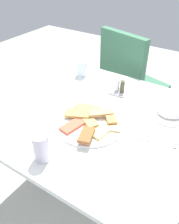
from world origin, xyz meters
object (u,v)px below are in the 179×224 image
drinking_glass (82,69)px  paper_napkin (158,140)px  pide_platter (90,122)px  dining_table (89,123)px  dining_chair (129,80)px  salad_plate_greens (171,112)px  soda_can (41,147)px  condiment_caddy (120,89)px  spoon (159,137)px  fork (157,142)px

drinking_glass → paper_napkin: drinking_glass is taller
pide_platter → drinking_glass: 0.53m
pide_platter → paper_napkin: pide_platter is taller
dining_table → pide_platter: 0.13m
dining_table → drinking_glass: size_ratio=11.45×
pide_platter → dining_table: bearing=125.2°
dining_chair → paper_napkin: (0.48, -0.75, 0.17)m
salad_plate_greens → paper_napkin: salad_plate_greens is taller
pide_platter → soda_can: soda_can is taller
dining_chair → condiment_caddy: bearing=-72.9°
soda_can → condiment_caddy: 0.63m
dining_table → spoon: bearing=0.7°
dining_chair → fork: 0.92m
dining_chair → dining_table: bearing=-81.7°
dining_table → salad_plate_greens: bearing=30.0°
dining_table → soda_can: bearing=-87.1°
salad_plate_greens → dining_table: bearing=-150.0°
fork → condiment_caddy: 0.44m
salad_plate_greens → spoon: (0.02, -0.20, -0.02)m
drinking_glass → fork: (0.65, -0.36, -0.04)m
dining_chair → pide_platter: 0.86m
drinking_glass → salad_plate_greens: bearing=-10.7°
dining_table → condiment_caddy: condiment_caddy is taller
fork → paper_napkin: bearing=77.2°
dining_table → paper_napkin: paper_napkin is taller
salad_plate_greens → condiment_caddy: size_ratio=2.28×
drinking_glass → paper_napkin: bearing=-27.6°
condiment_caddy → drinking_glass: bearing=167.9°
dining_table → spoon: 0.38m
drinking_glass → fork: drinking_glass is taller
pide_platter → paper_napkin: (0.31, 0.07, -0.01)m
pide_platter → drinking_glass: drinking_glass is taller
dining_table → fork: fork is taller
soda_can → paper_napkin: 0.51m
drinking_glass → dining_chair: bearing=68.2°
spoon → fork: bearing=-101.5°
fork → condiment_caddy: bearing=126.3°
pide_platter → spoon: bearing=15.5°
dining_chair → fork: dining_chair is taller
dining_table → pide_platter: size_ratio=3.30×
dining_table → paper_napkin: 0.38m
dining_table → paper_napkin: (0.37, -0.01, 0.07)m
dining_chair → pide_platter: size_ratio=2.75×
dining_table → soda_can: (0.02, -0.37, 0.13)m
paper_napkin → spoon: (0.00, 0.02, 0.00)m
dining_table → salad_plate_greens: 0.42m
pide_platter → soda_can: bearing=-97.6°
dining_chair → salad_plate_greens: dining_chair is taller
drinking_glass → fork: bearing=-28.9°
condiment_caddy → pide_platter: bearing=-86.9°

